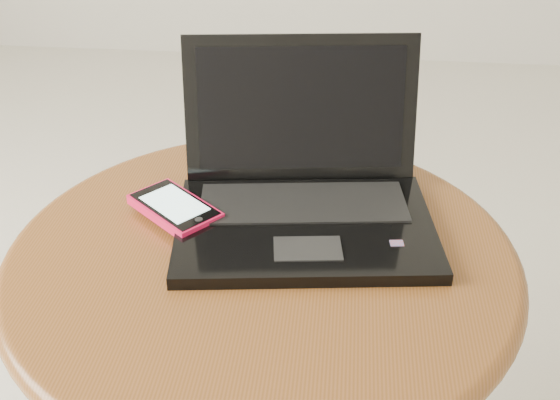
# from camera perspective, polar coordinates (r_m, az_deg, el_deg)

# --- Properties ---
(table) EXTENTS (0.64, 0.64, 0.51)m
(table) POSITION_cam_1_polar(r_m,az_deg,el_deg) (0.93, -1.41, -9.38)
(table) COLOR brown
(table) RESTS_ON ground
(laptop) EXTENTS (0.35, 0.31, 0.21)m
(laptop) POSITION_cam_1_polar(r_m,az_deg,el_deg) (0.90, 1.96, 0.73)
(laptop) COLOR black
(laptop) RESTS_ON table
(phone_black) EXTENTS (0.12, 0.12, 0.01)m
(phone_black) POSITION_cam_1_polar(r_m,az_deg,el_deg) (0.93, -8.40, -0.93)
(phone_black) COLOR black
(phone_black) RESTS_ON table
(phone_pink) EXTENTS (0.14, 0.13, 0.02)m
(phone_pink) POSITION_cam_1_polar(r_m,az_deg,el_deg) (0.91, -8.67, -0.66)
(phone_pink) COLOR #E61346
(phone_pink) RESTS_ON phone_black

